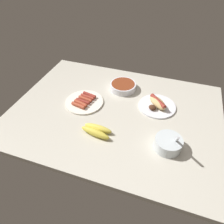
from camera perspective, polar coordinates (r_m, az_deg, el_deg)
name	(u,v)px	position (r cm, az deg, el deg)	size (l,w,h in cm)	color
ground_plane	(115,113)	(118.92, 0.85, -0.26)	(120.00, 90.00, 3.00)	beige
plate_sausages	(84,101)	(124.29, -7.84, 3.00)	(23.12, 23.12, 3.11)	white
bowl_coleslaw	(168,143)	(100.85, 15.62, -8.48)	(13.15, 13.26, 15.69)	silver
plate_hotdog_assembled	(157,104)	(122.42, 12.63, 2.10)	(22.01, 22.01, 5.61)	white
banana_bunch	(97,131)	(104.67, -4.39, -5.25)	(16.71, 8.76, 3.92)	#E5D14C
bowl_chili	(123,86)	(133.73, 3.13, 7.34)	(16.85, 16.85, 4.30)	white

